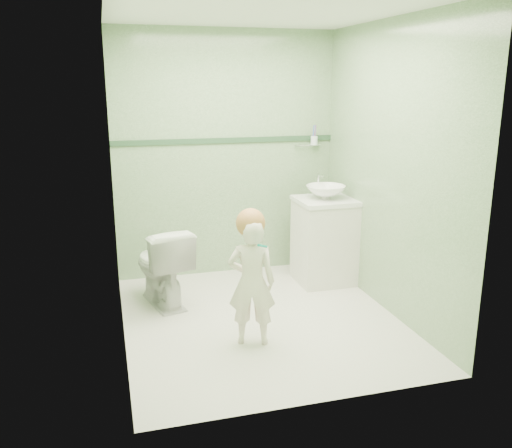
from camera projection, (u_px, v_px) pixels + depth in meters
name	position (u px, v px, depth m)	size (l,w,h in m)	color
ground	(261.00, 319.00, 4.48)	(2.50, 2.50, 0.00)	silver
room_shell	(261.00, 176.00, 4.18)	(2.50, 2.54, 2.40)	gray
trim_stripe	(226.00, 140.00, 5.29)	(2.20, 0.02, 0.05)	#2A4A30
vanity	(324.00, 242.00, 5.25)	(0.52, 0.50, 0.80)	silver
counter	(325.00, 201.00, 5.15)	(0.54, 0.52, 0.04)	white
basin	(326.00, 192.00, 5.13)	(0.37, 0.37, 0.13)	white
faucet	(319.00, 180.00, 5.28)	(0.03, 0.13, 0.18)	silver
cup_holder	(313.00, 140.00, 5.48)	(0.26, 0.07, 0.21)	silver
toilet	(162.00, 266.00, 4.73)	(0.39, 0.69, 0.70)	white
toddler	(252.00, 282.00, 3.97)	(0.35, 0.23, 0.96)	silver
hair_cap	(251.00, 223.00, 3.88)	(0.21, 0.21, 0.21)	#BD7A42
teal_toothbrush	(262.00, 245.00, 3.77)	(0.11, 0.14, 0.08)	#028C82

